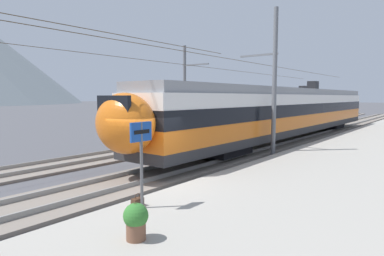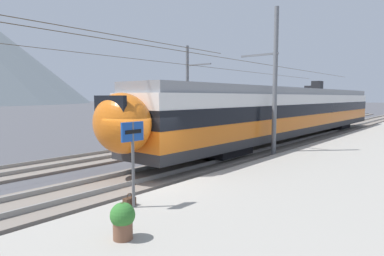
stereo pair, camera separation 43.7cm
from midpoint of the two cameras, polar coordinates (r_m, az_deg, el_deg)
name	(u,v)px [view 2 (the right image)]	position (r m, az deg, el deg)	size (l,w,h in m)	color
ground_plane	(151,189)	(11.90, -6.04, -10.43)	(400.00, 400.00, 0.00)	#4C4C51
platform_slab	(269,213)	(9.28, 14.48, -14.08)	(120.00, 6.91, 0.35)	#A39E93
track_near	(128,181)	(12.81, -10.08, -9.03)	(120.00, 3.00, 0.28)	slate
track_far	(61,164)	(16.81, -21.02, -5.84)	(120.00, 3.00, 0.28)	slate
train_near_platform	(291,111)	(24.76, 17.29, 2.84)	(31.81, 2.85, 4.27)	#2D2D30
train_far_track	(294,106)	(38.05, 17.62, 3.64)	(24.57, 2.97, 4.27)	#2D2D30
catenary_mast_mid	(273,81)	(17.98, 14.51, 7.84)	(39.42, 2.21, 7.86)	slate
catenary_mast_far_side	(189,90)	(25.55, -0.05, 6.62)	(39.42, 2.41, 7.15)	slate
platform_sign	(133,145)	(8.60, -8.81, -2.95)	(0.70, 0.08, 2.26)	#59595B
handbag_near_sign	(129,202)	(9.08, -9.41, -12.48)	(0.32, 0.18, 0.35)	#472D1E
potted_plant_platform_edge	(123,219)	(7.03, -10.13, -15.21)	(0.51, 0.51, 0.76)	brown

